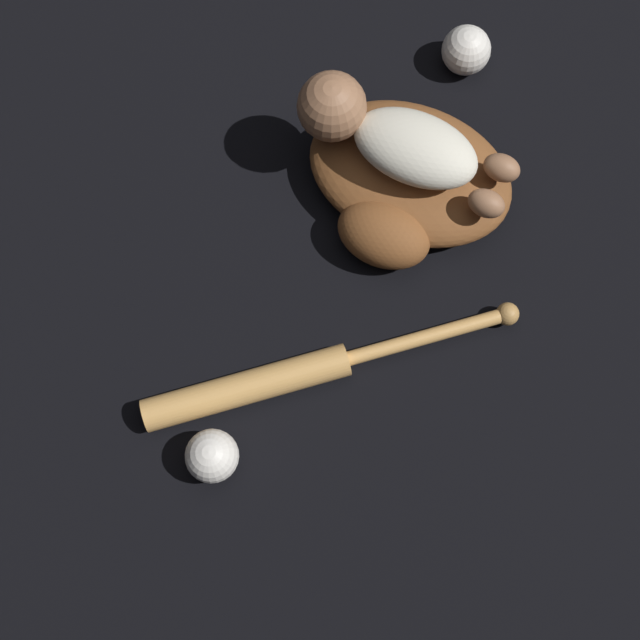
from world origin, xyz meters
TOP-DOWN VIEW (x-y plane):
  - ground_plane at (0.00, 0.00)m, footprint 6.00×6.00m
  - baseball_glove at (-0.02, 0.08)m, footprint 0.39×0.35m
  - baby_figure at (0.01, 0.04)m, footprint 0.34×0.22m
  - baseball_bat at (0.16, 0.39)m, footprint 0.56×0.21m
  - baseball at (0.26, 0.51)m, footprint 0.08×0.08m
  - baseball_spare at (-0.12, -0.17)m, footprint 0.08×0.08m

SIDE VIEW (x-z plane):
  - ground_plane at x=0.00m, z-range 0.00..0.00m
  - baseball_bat at x=0.16m, z-range 0.00..0.05m
  - baseball at x=0.26m, z-range 0.00..0.08m
  - baseball_spare at x=-0.12m, z-range 0.00..0.08m
  - baseball_glove at x=-0.02m, z-range 0.00..0.09m
  - baby_figure at x=0.01m, z-range 0.08..0.18m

